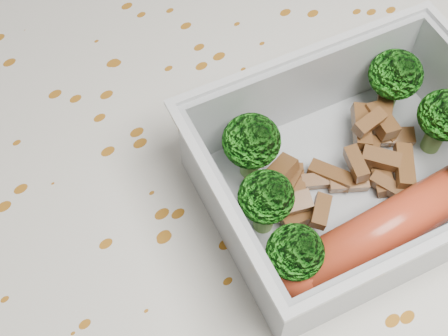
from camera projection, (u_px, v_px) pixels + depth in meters
dining_table at (233, 243)px, 0.46m from camera, size 1.40×0.90×0.75m
tablecloth at (234, 211)px, 0.42m from camera, size 1.46×0.96×0.19m
lunch_container at (355, 175)px, 0.37m from camera, size 0.20×0.17×0.06m
broccoli_florets at (359, 152)px, 0.36m from camera, size 0.16×0.13×0.05m
meat_pile at (344, 164)px, 0.38m from camera, size 0.12×0.07×0.03m
sausage at (395, 223)px, 0.35m from camera, size 0.15×0.05×0.03m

